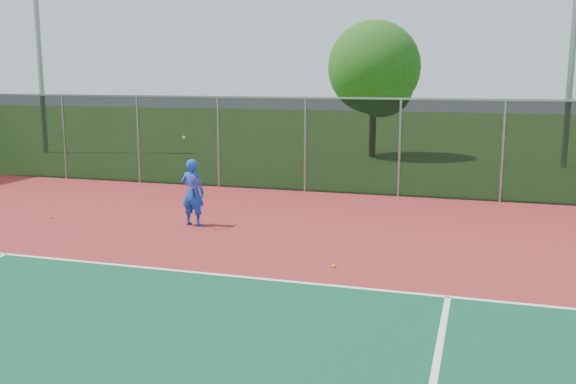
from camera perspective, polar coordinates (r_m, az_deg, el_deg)
name	(u,v)px	position (r m, az deg, el deg)	size (l,w,h in m)	color
ground	(282,357)	(8.86, -0.54, -14.46)	(120.00, 120.00, 0.00)	#2E5E1B
court_apron	(319,306)	(10.64, 2.75, -10.07)	(30.00, 20.00, 0.02)	maroon
fence_back	(400,147)	(19.94, 9.89, 3.99)	(30.00, 0.06, 3.03)	black
tennis_player	(193,192)	(16.06, -8.47, -0.02)	(0.64, 0.63, 2.22)	blue
practice_ball_0	(334,266)	(12.61, 4.11, -6.56)	(0.07, 0.07, 0.07)	#BFD919
practice_ball_2	(206,194)	(20.25, -7.28, -0.16)	(0.07, 0.07, 0.07)	#BFD919
practice_ball_3	(51,217)	(17.95, -20.29, -2.08)	(0.07, 0.07, 0.07)	#BFD919
floodlight_nw	(36,9)	(33.60, -21.47, 14.89)	(0.90, 0.40, 12.03)	gray
tree_back_left	(376,72)	(29.70, 7.82, 10.54)	(4.20, 4.20, 6.17)	#3A2415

